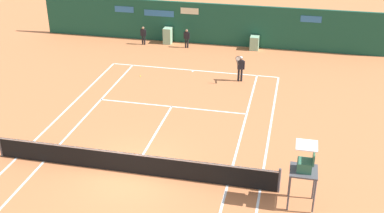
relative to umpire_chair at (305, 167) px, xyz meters
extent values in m
plane|color=#C67042|center=(-6.85, 0.59, -1.65)|extent=(80.00, 80.00, 0.00)
cube|color=white|center=(-6.85, 12.29, -1.64)|extent=(10.60, 0.10, 0.01)
cube|color=white|center=(-12.15, 0.59, -1.64)|extent=(0.10, 23.40, 0.01)
cube|color=white|center=(-10.85, 0.59, -1.64)|extent=(0.10, 23.40, 0.01)
cube|color=white|center=(-2.85, 0.59, -1.64)|extent=(0.10, 23.40, 0.01)
cube|color=white|center=(-1.55, 0.59, -1.64)|extent=(0.10, 23.40, 0.01)
cube|color=white|center=(-6.85, 6.99, -1.64)|extent=(8.00, 0.10, 0.01)
cube|color=white|center=(-6.85, 3.79, -1.64)|extent=(0.10, 6.40, 0.01)
cube|color=white|center=(-6.85, 12.14, -1.64)|extent=(0.10, 0.24, 0.01)
cylinder|color=#4C4C51|center=(-12.85, 0.59, -1.11)|extent=(0.10, 0.10, 1.07)
cylinder|color=#4C4C51|center=(-0.85, 0.59, -1.11)|extent=(0.10, 0.10, 1.07)
cube|color=black|center=(-6.85, 0.59, -1.17)|extent=(12.00, 0.03, 0.95)
cube|color=white|center=(-6.85, 0.59, -0.73)|extent=(12.00, 0.04, 0.06)
cube|color=#194C38|center=(-6.85, 17.59, -0.17)|extent=(25.00, 0.24, 2.95)
cube|color=#2D6BA8|center=(0.12, 17.45, 0.64)|extent=(1.39, 0.02, 0.44)
cube|color=beige|center=(-8.27, 17.45, 0.71)|extent=(1.30, 0.02, 0.44)
cube|color=#2D6BA8|center=(-13.15, 17.45, 0.55)|extent=(1.45, 0.02, 0.44)
cube|color=#2D6BA8|center=(-10.53, 17.45, 0.41)|extent=(2.21, 0.02, 0.44)
cube|color=#8CB793|center=(-9.79, 17.04, -1.07)|extent=(0.56, 0.70, 1.14)
cube|color=#8CB793|center=(-3.54, 17.04, -1.17)|extent=(0.60, 0.70, 0.96)
cylinder|color=#47474C|center=(-0.46, -0.45, -0.92)|extent=(0.07, 0.07, 1.46)
cylinder|color=#47474C|center=(-0.46, 0.45, -0.92)|extent=(0.07, 0.07, 1.46)
cylinder|color=#47474C|center=(0.44, -0.45, -0.92)|extent=(0.07, 0.07, 1.46)
cylinder|color=#47474C|center=(0.44, 0.45, -0.92)|extent=(0.07, 0.07, 1.46)
cylinder|color=#47474C|center=(-0.46, 0.00, -1.21)|extent=(0.04, 0.81, 0.04)
cylinder|color=#47474C|center=(-0.46, 0.00, -0.77)|extent=(0.04, 0.81, 0.04)
cube|color=#47474C|center=(-0.01, 0.00, -0.15)|extent=(1.00, 1.00, 0.06)
cube|color=#2D664C|center=(-0.01, 0.00, 0.08)|extent=(0.52, 0.56, 0.40)
cube|color=#2D664C|center=(0.28, 0.00, 0.45)|extent=(0.06, 0.56, 0.45)
cube|color=white|center=(-0.01, 0.00, 0.93)|extent=(0.76, 0.80, 0.04)
cylinder|color=black|center=(-3.69, 11.24, -1.26)|extent=(0.13, 0.13, 0.77)
cylinder|color=black|center=(-3.86, 11.20, -1.26)|extent=(0.13, 0.13, 0.77)
cube|color=black|center=(-3.77, 11.22, -0.60)|extent=(0.38, 0.27, 0.54)
sphere|color=brown|center=(-3.77, 11.22, -0.23)|extent=(0.21, 0.21, 0.21)
cylinder|color=white|center=(-3.77, 11.22, -0.15)|extent=(0.20, 0.20, 0.06)
cylinder|color=black|center=(-3.56, 11.27, -0.64)|extent=(0.08, 0.08, 0.52)
cylinder|color=brown|center=(-3.92, 10.92, -0.38)|extent=(0.20, 0.53, 0.08)
cylinder|color=black|center=(-3.86, 10.66, -0.27)|extent=(0.03, 0.03, 0.22)
torus|color=black|center=(-3.86, 10.66, -0.02)|extent=(0.30, 0.09, 0.30)
cylinder|color=silver|center=(-3.86, 10.66, -0.02)|extent=(0.25, 0.06, 0.26)
cylinder|color=black|center=(-11.34, 16.37, -1.31)|extent=(0.11, 0.11, 0.67)
cylinder|color=black|center=(-11.49, 16.38, -1.31)|extent=(0.11, 0.11, 0.67)
cube|color=black|center=(-11.41, 16.37, -0.74)|extent=(0.31, 0.18, 0.47)
sphere|color=#8C664C|center=(-11.41, 16.37, -0.41)|extent=(0.18, 0.18, 0.18)
cylinder|color=black|center=(-11.23, 16.36, -0.77)|extent=(0.07, 0.07, 0.45)
cylinder|color=black|center=(-11.60, 16.38, -0.77)|extent=(0.07, 0.07, 0.45)
cylinder|color=black|center=(-8.15, 16.37, -1.30)|extent=(0.11, 0.11, 0.68)
cylinder|color=black|center=(-8.31, 16.37, -1.30)|extent=(0.11, 0.11, 0.68)
cube|color=black|center=(-8.23, 16.37, -0.73)|extent=(0.31, 0.18, 0.48)
sphere|color=#8C664C|center=(-8.23, 16.37, -0.39)|extent=(0.19, 0.19, 0.19)
cylinder|color=black|center=(-8.04, 16.37, -0.76)|extent=(0.07, 0.07, 0.46)
cylinder|color=black|center=(-8.42, 16.38, -0.76)|extent=(0.07, 0.07, 0.46)
sphere|color=#CCE033|center=(-9.77, 10.58, -1.61)|extent=(0.07, 0.07, 0.07)
camera|label=1|loc=(-0.76, -15.17, 9.64)|focal=45.09mm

